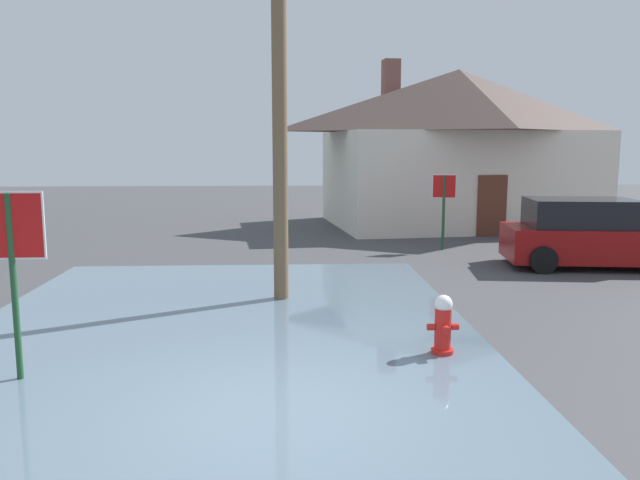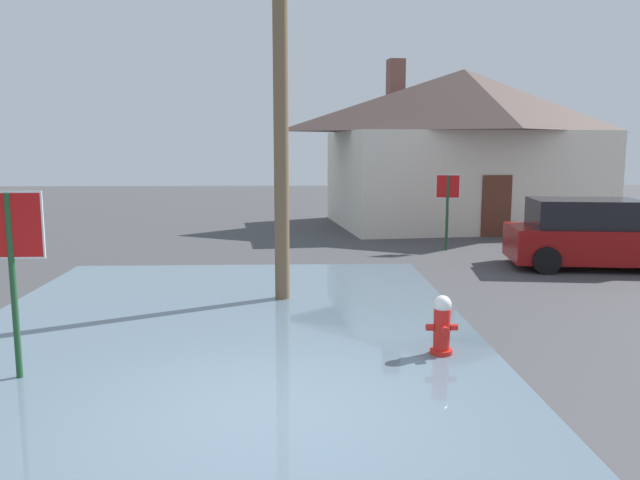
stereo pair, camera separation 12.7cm
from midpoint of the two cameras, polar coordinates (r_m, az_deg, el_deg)
ground_plane at (r=7.43m, az=-3.95°, el=-15.50°), size 80.00×80.00×0.10m
flood_puddle at (r=10.36m, az=-8.69°, el=-8.12°), size 8.18×11.24×0.04m
stop_sign_near at (r=8.70m, az=-25.59°, el=-0.45°), size 0.84×0.08×2.41m
fire_hydrant at (r=9.21m, az=11.24°, el=-7.62°), size 0.45×0.38×0.89m
utility_pole at (r=12.09m, az=-3.25°, el=15.12°), size 1.60×0.28×8.37m
stop_sign_far at (r=18.32m, az=11.54°, el=3.79°), size 0.65×0.16×2.14m
house at (r=24.31m, az=12.71°, el=8.27°), size 10.43×7.91×6.13m
parked_car at (r=16.83m, az=23.47°, el=0.38°), size 4.35×2.48×1.67m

